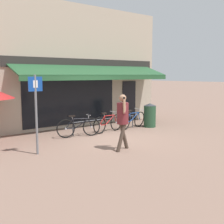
{
  "coord_description": "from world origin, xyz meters",
  "views": [
    {
      "loc": [
        -6.49,
        -8.42,
        2.45
      ],
      "look_at": [
        -0.12,
        -0.09,
        1.05
      ],
      "focal_mm": 45.0,
      "sensor_mm": 36.0,
      "label": 1
    }
  ],
  "objects_px": {
    "litter_bin": "(150,115)",
    "bicycle_blue": "(132,120)",
    "bicycle_black": "(79,127)",
    "bicycle_red": "(108,123)",
    "pedestrian_adult": "(123,116)",
    "parking_sign": "(36,106)"
  },
  "relations": [
    {
      "from": "bicycle_blue",
      "to": "parking_sign",
      "type": "distance_m",
      "value": 5.38
    },
    {
      "from": "bicycle_red",
      "to": "parking_sign",
      "type": "height_order",
      "value": "parking_sign"
    },
    {
      "from": "pedestrian_adult",
      "to": "litter_bin",
      "type": "bearing_deg",
      "value": -142.05
    },
    {
      "from": "bicycle_blue",
      "to": "parking_sign",
      "type": "height_order",
      "value": "parking_sign"
    },
    {
      "from": "bicycle_blue",
      "to": "parking_sign",
      "type": "xyz_separation_m",
      "value": [
        -5.09,
        -1.33,
        1.1
      ]
    },
    {
      "from": "litter_bin",
      "to": "bicycle_blue",
      "type": "bearing_deg",
      "value": 169.67
    },
    {
      "from": "bicycle_blue",
      "to": "pedestrian_adult",
      "type": "distance_m",
      "value": 3.77
    },
    {
      "from": "bicycle_red",
      "to": "bicycle_blue",
      "type": "bearing_deg",
      "value": -11.92
    },
    {
      "from": "bicycle_blue",
      "to": "pedestrian_adult",
      "type": "bearing_deg",
      "value": -147.58
    },
    {
      "from": "bicycle_blue",
      "to": "litter_bin",
      "type": "bearing_deg",
      "value": -21.45
    },
    {
      "from": "pedestrian_adult",
      "to": "bicycle_black",
      "type": "bearing_deg",
      "value": -82.5
    },
    {
      "from": "parking_sign",
      "to": "bicycle_blue",
      "type": "bearing_deg",
      "value": 14.65
    },
    {
      "from": "bicycle_red",
      "to": "bicycle_black",
      "type": "bearing_deg",
      "value": 171.42
    },
    {
      "from": "bicycle_black",
      "to": "pedestrian_adult",
      "type": "bearing_deg",
      "value": -72.58
    },
    {
      "from": "pedestrian_adult",
      "to": "parking_sign",
      "type": "height_order",
      "value": "parking_sign"
    },
    {
      "from": "bicycle_red",
      "to": "parking_sign",
      "type": "xyz_separation_m",
      "value": [
        -3.75,
        -1.38,
        1.11
      ]
    },
    {
      "from": "bicycle_red",
      "to": "parking_sign",
      "type": "bearing_deg",
      "value": -169.5
    },
    {
      "from": "bicycle_black",
      "to": "litter_bin",
      "type": "height_order",
      "value": "litter_bin"
    },
    {
      "from": "bicycle_black",
      "to": "pedestrian_adult",
      "type": "height_order",
      "value": "pedestrian_adult"
    },
    {
      "from": "litter_bin",
      "to": "bicycle_black",
      "type": "bearing_deg",
      "value": 177.05
    },
    {
      "from": "bicycle_black",
      "to": "parking_sign",
      "type": "distance_m",
      "value": 2.87
    },
    {
      "from": "pedestrian_adult",
      "to": "parking_sign",
      "type": "relative_size",
      "value": 0.75
    }
  ]
}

